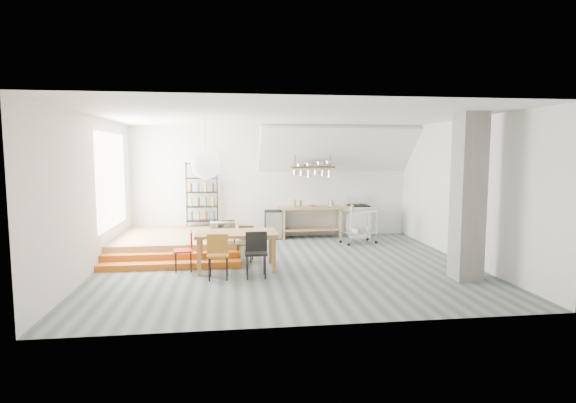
{
  "coord_description": "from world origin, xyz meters",
  "views": [
    {
      "loc": [
        -1.2,
        -9.52,
        2.41
      ],
      "look_at": [
        0.12,
        0.8,
        1.31
      ],
      "focal_mm": 28.0,
      "sensor_mm": 36.0,
      "label": 1
    }
  ],
  "objects": [
    {
      "name": "paper_lantern",
      "position": [
        -1.7,
        -0.2,
        2.2
      ],
      "size": [
        0.6,
        0.6,
        0.6
      ],
      "primitive_type": "sphere",
      "color": "white",
      "rests_on": "ceiling"
    },
    {
      "name": "window_pane",
      "position": [
        -3.98,
        1.5,
        1.8
      ],
      "size": [
        0.02,
        2.5,
        2.2
      ],
      "primitive_type": "cube",
      "color": "white",
      "rests_on": "wall_left"
    },
    {
      "name": "microwave",
      "position": [
        -1.4,
        0.75,
        0.72
      ],
      "size": [
        0.59,
        0.41,
        0.31
      ],
      "primitive_type": "imported",
      "rotation": [
        0.0,
        0.0,
        0.06
      ],
      "color": "beige",
      "rests_on": "microwave_shelf"
    },
    {
      "name": "ceiling",
      "position": [
        0.0,
        0.0,
        3.2
      ],
      "size": [
        8.0,
        7.0,
        0.02
      ],
      "primitive_type": "cube",
      "color": "white",
      "rests_on": "wall_back"
    },
    {
      "name": "concrete_column",
      "position": [
        3.3,
        -1.5,
        1.6
      ],
      "size": [
        0.5,
        0.5,
        3.2
      ],
      "primitive_type": "cube",
      "color": "slate",
      "rests_on": "ground"
    },
    {
      "name": "slope_ceiling",
      "position": [
        1.8,
        2.9,
        2.55
      ],
      "size": [
        4.4,
        1.44,
        1.32
      ],
      "primitive_type": "cube",
      "rotation": [
        -0.73,
        0.0,
        0.0
      ],
      "color": "white",
      "rests_on": "wall_back"
    },
    {
      "name": "wall_left",
      "position": [
        -4.0,
        0.0,
        1.6
      ],
      "size": [
        0.04,
        7.0,
        3.2
      ],
      "primitive_type": "cube",
      "color": "silver",
      "rests_on": "ground"
    },
    {
      "name": "stove",
      "position": [
        2.5,
        3.16,
        0.48
      ],
      "size": [
        0.6,
        0.6,
        1.18
      ],
      "color": "white",
      "rests_on": "ground"
    },
    {
      "name": "wall_back",
      "position": [
        0.0,
        3.5,
        1.6
      ],
      "size": [
        8.0,
        0.04,
        3.2
      ],
      "primitive_type": "cube",
      "color": "silver",
      "rests_on": "ground"
    },
    {
      "name": "chair_olive",
      "position": [
        -0.88,
        0.54,
        0.47
      ],
      "size": [
        0.42,
        0.42,
        0.79
      ],
      "rotation": [
        0.0,
        0.0,
        -0.18
      ],
      "color": "brown",
      "rests_on": "ground"
    },
    {
      "name": "bowl",
      "position": [
        1.13,
        3.1,
        0.93
      ],
      "size": [
        0.24,
        0.24,
        0.05
      ],
      "primitive_type": "imported",
      "rotation": [
        0.0,
        0.0,
        0.29
      ],
      "color": "silver",
      "rests_on": "kitchen_counter"
    },
    {
      "name": "chair_mustard",
      "position": [
        -1.46,
        -0.96,
        0.54
      ],
      "size": [
        0.42,
        0.42,
        0.91
      ],
      "rotation": [
        0.0,
        0.0,
        3.12
      ],
      "color": "#AF6B1E",
      "rests_on": "ground"
    },
    {
      "name": "pot_rack",
      "position": [
        1.13,
        2.92,
        1.98
      ],
      "size": [
        1.2,
        0.5,
        1.43
      ],
      "color": "#3A2817",
      "rests_on": "ceiling"
    },
    {
      "name": "floor",
      "position": [
        0.0,
        0.0,
        0.0
      ],
      "size": [
        8.0,
        8.0,
        0.0
      ],
      "primitive_type": "plane",
      "color": "#4D5859",
      "rests_on": "ground"
    },
    {
      "name": "microwave_shelf",
      "position": [
        -1.4,
        0.75,
        0.55
      ],
      "size": [
        0.6,
        0.4,
        0.16
      ],
      "color": "#9F7B4F",
      "rests_on": "platform"
    },
    {
      "name": "chair_red",
      "position": [
        -2.13,
        -0.2,
        0.5
      ],
      "size": [
        0.42,
        0.42,
        0.83
      ],
      "rotation": [
        0.0,
        0.0,
        -1.47
      ],
      "color": "#B31F19",
      "rests_on": "ground"
    },
    {
      "name": "step_upper",
      "position": [
        -2.5,
        0.4,
        0.13
      ],
      "size": [
        3.0,
        0.35,
        0.27
      ],
      "primitive_type": "cube",
      "color": "#CB6217",
      "rests_on": "ground"
    },
    {
      "name": "dining_table",
      "position": [
        -1.1,
        -0.2,
        0.71
      ],
      "size": [
        1.68,
        0.95,
        0.79
      ],
      "rotation": [
        0.0,
        0.0,
        0.01
      ],
      "color": "#996837",
      "rests_on": "ground"
    },
    {
      "name": "step_lower",
      "position": [
        -2.5,
        0.05,
        0.07
      ],
      "size": [
        3.0,
        0.35,
        0.13
      ],
      "primitive_type": "cube",
      "color": "#CB6217",
      "rests_on": "ground"
    },
    {
      "name": "chair_black",
      "position": [
        -0.73,
        -0.95,
        0.56
      ],
      "size": [
        0.43,
        0.43,
        0.94
      ],
      "rotation": [
        0.0,
        0.0,
        3.13
      ],
      "color": "black",
      "rests_on": "ground"
    },
    {
      "name": "rolling_cart",
      "position": [
        2.23,
        2.16,
        0.59
      ],
      "size": [
        1.01,
        0.72,
        0.91
      ],
      "rotation": [
        0.0,
        0.0,
        0.25
      ],
      "color": "silver",
      "rests_on": "ground"
    },
    {
      "name": "wire_shelving",
      "position": [
        -2.0,
        3.2,
        1.33
      ],
      "size": [
        0.88,
        0.38,
        1.8
      ],
      "color": "black",
      "rests_on": "platform"
    },
    {
      "name": "mini_fridge",
      "position": [
        0.0,
        3.2,
        0.4
      ],
      "size": [
        0.48,
        0.48,
        0.81
      ],
      "primitive_type": "cube",
      "color": "black",
      "rests_on": "ground"
    },
    {
      "name": "kitchen_counter",
      "position": [
        1.1,
        3.15,
        0.63
      ],
      "size": [
        1.8,
        0.6,
        0.91
      ],
      "color": "#9F7B4F",
      "rests_on": "ground"
    },
    {
      "name": "platform",
      "position": [
        -2.5,
        2.0,
        0.2
      ],
      "size": [
        3.0,
        3.0,
        0.4
      ],
      "primitive_type": "cube",
      "color": "#9F7B4F",
      "rests_on": "ground"
    },
    {
      "name": "wall_right",
      "position": [
        4.0,
        0.0,
        1.6
      ],
      "size": [
        0.04,
        7.0,
        3.2
      ],
      "primitive_type": "cube",
      "color": "silver",
      "rests_on": "ground"
    }
  ]
}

